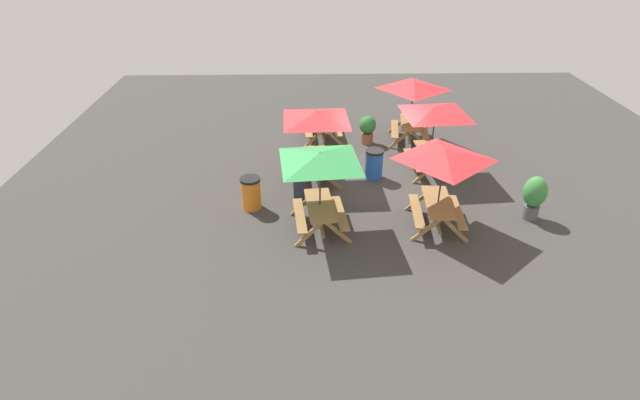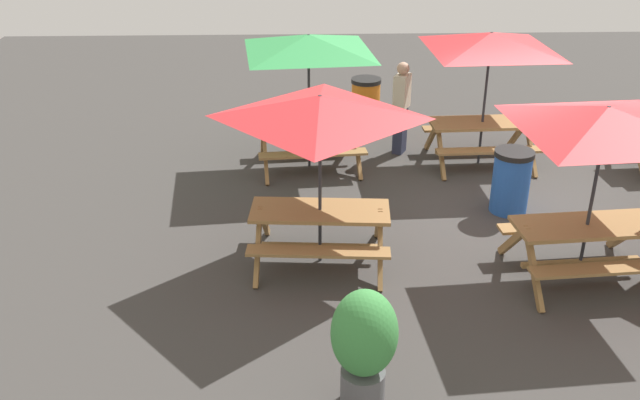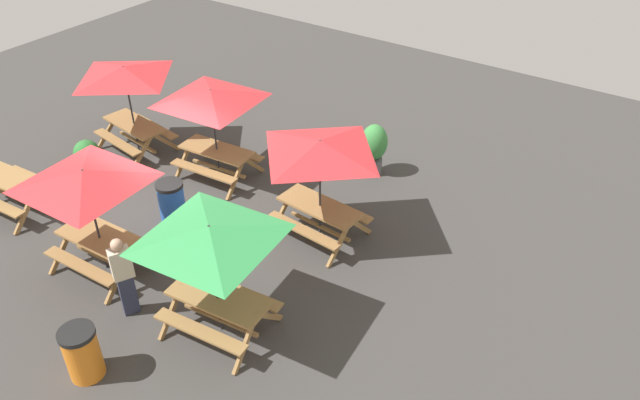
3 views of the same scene
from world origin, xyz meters
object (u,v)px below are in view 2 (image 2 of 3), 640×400
object	(u,v)px
picnic_table_5	(605,132)
potted_plant_1	(364,343)
trash_bin_blue	(511,181)
person_standing	(401,106)
picnic_table_2	(320,120)
trash_bin_orange	(366,103)
picnic_table_3	(490,51)
picnic_table_1	(309,53)

from	to	relation	value
picnic_table_5	potted_plant_1	xyz separation A→B (m)	(-2.98, -2.25, -1.25)
trash_bin_blue	person_standing	distance (m)	2.80
picnic_table_2	trash_bin_orange	distance (m)	5.51
trash_bin_blue	potted_plant_1	size ratio (longest dim) A/B	0.75
trash_bin_orange	person_standing	xyz separation A→B (m)	(0.50, -1.38, 0.39)
trash_bin_orange	trash_bin_blue	xyz separation A→B (m)	(1.84, -3.80, 0.00)
picnic_table_3	trash_bin_blue	bearing A→B (deg)	-92.12
trash_bin_blue	picnic_table_2	bearing A→B (deg)	-154.51
picnic_table_1	picnic_table_3	world-z (taller)	same
picnic_table_2	picnic_table_5	bearing A→B (deg)	-4.69
picnic_table_2	trash_bin_orange	world-z (taller)	picnic_table_2
picnic_table_1	potted_plant_1	distance (m)	6.13
picnic_table_1	trash_bin_orange	bearing A→B (deg)	54.21
trash_bin_orange	picnic_table_1	bearing A→B (deg)	-120.16
picnic_table_2	person_standing	distance (m)	4.27
picnic_table_1	picnic_table_3	size ratio (longest dim) A/B	1.00
picnic_table_3	person_standing	xyz separation A→B (m)	(-1.33, 0.54, -1.10)
trash_bin_orange	trash_bin_blue	size ratio (longest dim) A/B	1.00
picnic_table_2	trash_bin_blue	size ratio (longest dim) A/B	2.38
potted_plant_1	person_standing	size ratio (longest dim) A/B	0.78
picnic_table_5	person_standing	distance (m)	4.79
picnic_table_5	person_standing	xyz separation A→B (m)	(-1.74, 4.33, -1.10)
picnic_table_1	picnic_table_3	xyz separation A→B (m)	(2.98, 0.05, 0.00)
picnic_table_5	potted_plant_1	size ratio (longest dim) A/B	2.17
trash_bin_orange	picnic_table_3	bearing A→B (deg)	-46.42
trash_bin_blue	trash_bin_orange	bearing A→B (deg)	115.86
picnic_table_3	trash_bin_blue	xyz separation A→B (m)	(0.01, -1.88, -1.49)
picnic_table_3	trash_bin_orange	distance (m)	3.05
picnic_table_1	picnic_table_5	bearing A→B (deg)	-53.37
picnic_table_2	picnic_table_5	world-z (taller)	same
trash_bin_blue	person_standing	world-z (taller)	person_standing
picnic_table_3	trash_bin_blue	size ratio (longest dim) A/B	2.88
person_standing	picnic_table_5	bearing A→B (deg)	-130.99
trash_bin_blue	person_standing	xyz separation A→B (m)	(-1.34, 2.42, 0.39)
picnic_table_1	trash_bin_orange	xyz separation A→B (m)	(1.15, 1.98, -1.49)
trash_bin_blue	person_standing	bearing A→B (deg)	119.04
picnic_table_3	picnic_table_1	bearing A→B (deg)	178.58
trash_bin_orange	potted_plant_1	distance (m)	8.00
picnic_table_1	trash_bin_blue	bearing A→B (deg)	-37.00
trash_bin_orange	potted_plant_1	size ratio (longest dim) A/B	0.75
picnic_table_2	trash_bin_orange	size ratio (longest dim) A/B	2.38
picnic_table_3	picnic_table_2	bearing A→B (deg)	-134.05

